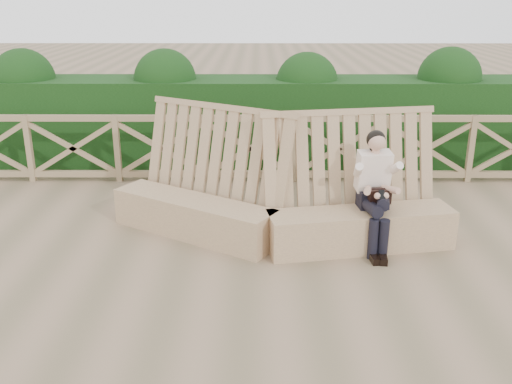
{
  "coord_description": "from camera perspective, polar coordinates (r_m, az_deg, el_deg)",
  "views": [
    {
      "loc": [
        0.15,
        -5.42,
        2.95
      ],
      "look_at": [
        0.12,
        0.4,
        0.9
      ],
      "focal_mm": 40.0,
      "sensor_mm": 36.0,
      "label": 1
    }
  ],
  "objects": [
    {
      "name": "ground",
      "position": [
        6.17,
        -1.18,
        -9.15
      ],
      "size": [
        60.0,
        60.0,
        0.0
      ],
      "primitive_type": "plane",
      "color": "brown",
      "rests_on": "ground"
    },
    {
      "name": "bench",
      "position": [
        7.09,
        2.01,
        -1.62
      ],
      "size": [
        4.28,
        1.85,
        1.61
      ],
      "rotation": [
        0.0,
        0.0,
        -0.19
      ],
      "color": "#906F52",
      "rests_on": "ground"
    },
    {
      "name": "woman",
      "position": [
        6.89,
        11.83,
        0.56
      ],
      "size": [
        0.42,
        0.86,
        1.42
      ],
      "rotation": [
        0.0,
        0.0,
        0.11
      ],
      "color": "black",
      "rests_on": "ground"
    },
    {
      "name": "guardrail",
      "position": [
        9.24,
        -0.68,
        4.37
      ],
      "size": [
        10.1,
        0.09,
        1.1
      ],
      "color": "#8A7750",
      "rests_on": "ground"
    },
    {
      "name": "hedge",
      "position": [
        10.36,
        -0.57,
        7.15
      ],
      "size": [
        12.0,
        1.2,
        1.5
      ],
      "primitive_type": "cube",
      "color": "black",
      "rests_on": "ground"
    }
  ]
}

